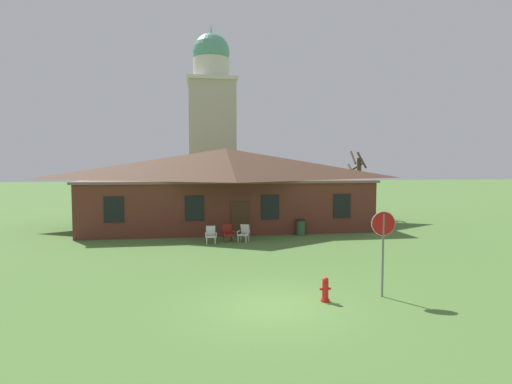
{
  "coord_description": "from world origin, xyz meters",
  "views": [
    {
      "loc": [
        -2.44,
        -12.01,
        4.33
      ],
      "look_at": [
        0.69,
        7.9,
        3.0
      ],
      "focal_mm": 28.74,
      "sensor_mm": 36.0,
      "label": 1
    }
  ],
  "objects_px": {
    "fire_hydrant": "(325,290)",
    "stop_sign": "(383,236)",
    "trash_bin": "(301,227)",
    "lawn_chair_left_end": "(244,233)",
    "lawn_chair_by_porch": "(211,234)",
    "lawn_chair_near_door": "(228,233)"
  },
  "relations": [
    {
      "from": "lawn_chair_by_porch",
      "to": "fire_hydrant",
      "type": "relative_size",
      "value": 1.21
    },
    {
      "from": "lawn_chair_near_door",
      "to": "trash_bin",
      "type": "xyz_separation_m",
      "value": [
        4.62,
        1.29,
        -0.0
      ]
    },
    {
      "from": "lawn_chair_near_door",
      "to": "lawn_chair_left_end",
      "type": "height_order",
      "value": "same"
    },
    {
      "from": "lawn_chair_left_end",
      "to": "stop_sign",
      "type": "bearing_deg",
      "value": -72.68
    },
    {
      "from": "lawn_chair_by_porch",
      "to": "fire_hydrant",
      "type": "distance_m",
      "value": 10.81
    },
    {
      "from": "trash_bin",
      "to": "lawn_chair_left_end",
      "type": "bearing_deg",
      "value": -159.42
    },
    {
      "from": "stop_sign",
      "to": "fire_hydrant",
      "type": "distance_m",
      "value": 2.6
    },
    {
      "from": "stop_sign",
      "to": "lawn_chair_near_door",
      "type": "bearing_deg",
      "value": 111.6
    },
    {
      "from": "trash_bin",
      "to": "stop_sign",
      "type": "bearing_deg",
      "value": -92.17
    },
    {
      "from": "lawn_chair_by_porch",
      "to": "fire_hydrant",
      "type": "height_order",
      "value": "lawn_chair_by_porch"
    },
    {
      "from": "trash_bin",
      "to": "lawn_chair_near_door",
      "type": "bearing_deg",
      "value": -164.38
    },
    {
      "from": "lawn_chair_near_door",
      "to": "lawn_chair_by_porch",
      "type": "bearing_deg",
      "value": -158.76
    },
    {
      "from": "lawn_chair_left_end",
      "to": "fire_hydrant",
      "type": "relative_size",
      "value": 1.21
    },
    {
      "from": "lawn_chair_near_door",
      "to": "fire_hydrant",
      "type": "bearing_deg",
      "value": -78.62
    },
    {
      "from": "lawn_chair_left_end",
      "to": "trash_bin",
      "type": "distance_m",
      "value": 3.95
    },
    {
      "from": "lawn_chair_near_door",
      "to": "fire_hydrant",
      "type": "distance_m",
      "value": 10.94
    },
    {
      "from": "lawn_chair_by_porch",
      "to": "lawn_chair_left_end",
      "type": "relative_size",
      "value": 1.0
    },
    {
      "from": "fire_hydrant",
      "to": "stop_sign",
      "type": "bearing_deg",
      "value": 5.29
    },
    {
      "from": "lawn_chair_left_end",
      "to": "fire_hydrant",
      "type": "height_order",
      "value": "lawn_chair_left_end"
    },
    {
      "from": "lawn_chair_by_porch",
      "to": "fire_hydrant",
      "type": "xyz_separation_m",
      "value": [
        3.14,
        -10.34,
        -0.12
      ]
    },
    {
      "from": "stop_sign",
      "to": "lawn_chair_by_porch",
      "type": "relative_size",
      "value": 2.95
    },
    {
      "from": "lawn_chair_left_end",
      "to": "trash_bin",
      "type": "height_order",
      "value": "trash_bin"
    }
  ]
}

